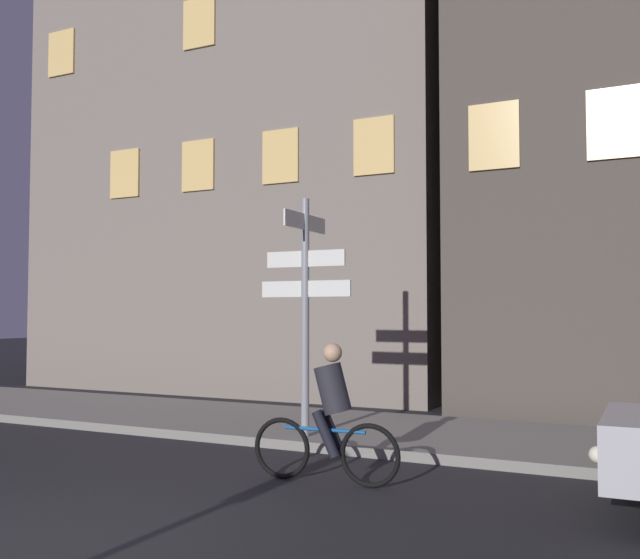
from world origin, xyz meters
name	(u,v)px	position (x,y,z in m)	size (l,w,h in m)	color
ground_plane	(6,555)	(0.00, 0.00, 0.00)	(80.00, 80.00, 0.00)	#232326
sidewalk_kerb	(339,429)	(0.00, 6.47, 0.07)	(40.00, 3.29, 0.14)	gray
signpost	(305,295)	(0.02, 5.22, 2.22)	(1.47, 1.29, 3.52)	gray
cyclist	(329,418)	(1.32, 3.31, 0.75)	(1.82, 0.34, 1.61)	black
building_left_block	(288,153)	(-5.04, 13.93, 6.65)	(11.16, 8.87, 13.31)	slate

